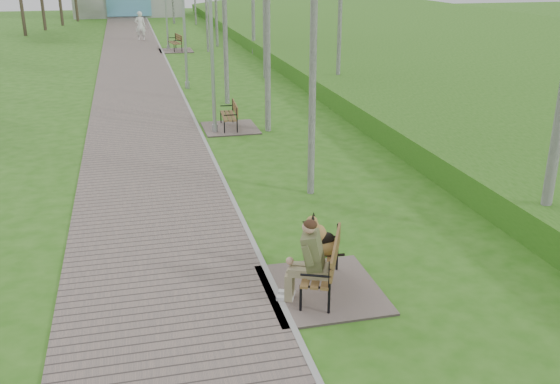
{
  "coord_description": "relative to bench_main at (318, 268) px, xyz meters",
  "views": [
    {
      "loc": [
        -2.07,
        -12.76,
        5.17
      ],
      "look_at": [
        0.46,
        -2.33,
        1.15
      ],
      "focal_mm": 40.0,
      "sensor_mm": 36.0,
      "label": 1
    }
  ],
  "objects": [
    {
      "name": "ground",
      "position": [
        -0.67,
        4.1,
        -0.46
      ],
      "size": [
        120.0,
        120.0,
        0.0
      ],
      "primitive_type": "plane",
      "color": "#2C6714",
      "rests_on": "ground"
    },
    {
      "name": "walkway",
      "position": [
        -2.42,
        25.6,
        -0.44
      ],
      "size": [
        3.5,
        67.0,
        0.04
      ],
      "primitive_type": "cube",
      "color": "#73635D",
      "rests_on": "ground"
    },
    {
      "name": "kerb",
      "position": [
        -0.67,
        25.6,
        -0.44
      ],
      "size": [
        0.1,
        67.0,
        0.05
      ],
      "primitive_type": "cube",
      "color": "#999993",
      "rests_on": "ground"
    },
    {
      "name": "embankment",
      "position": [
        11.33,
        24.1,
        -0.46
      ],
      "size": [
        14.0,
        70.0,
        1.6
      ],
      "primitive_type": "cube",
      "color": "#538D2F",
      "rests_on": "ground"
    },
    {
      "name": "bench_main",
      "position": [
        0.0,
        0.0,
        0.0
      ],
      "size": [
        1.88,
        2.09,
        1.64
      ],
      "color": "#73635D",
      "rests_on": "ground"
    },
    {
      "name": "bench_second",
      "position": [
        0.3,
        10.84,
        -0.27
      ],
      "size": [
        1.72,
        1.91,
        1.05
      ],
      "color": "#73635D",
      "rests_on": "ground"
    },
    {
      "name": "bench_third",
      "position": [
        0.11,
        29.61,
        -0.24
      ],
      "size": [
        1.95,
        2.17,
        1.2
      ],
      "color": "#73635D",
      "rests_on": "ground"
    },
    {
      "name": "lamp_post_near",
      "position": [
        -0.22,
        10.42,
        1.84
      ],
      "size": [
        0.19,
        0.19,
        4.93
      ],
      "color": "#A0A3A8",
      "rests_on": "ground"
    },
    {
      "name": "lamp_post_second",
      "position": [
        -0.34,
        17.87,
        1.86
      ],
      "size": [
        0.19,
        0.19,
        4.96
      ],
      "color": "#A0A3A8",
      "rests_on": "ground"
    },
    {
      "name": "lamp_post_third",
      "position": [
        -0.24,
        30.31,
        1.73
      ],
      "size": [
        0.18,
        0.18,
        4.7
      ],
      "color": "#A0A3A8",
      "rests_on": "ground"
    },
    {
      "name": "pedestrian_near",
      "position": [
        -1.69,
        35.29,
        0.49
      ],
      "size": [
        0.7,
        0.46,
        1.91
      ],
      "primitive_type": "imported",
      "rotation": [
        0.0,
        0.0,
        3.13
      ],
      "color": "white",
      "rests_on": "ground"
    }
  ]
}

